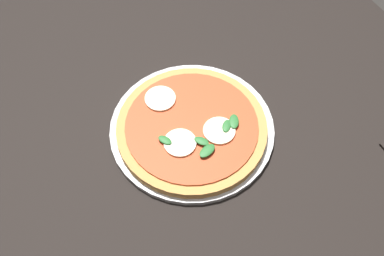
{
  "coord_description": "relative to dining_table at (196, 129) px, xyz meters",
  "views": [
    {
      "loc": [
        -0.54,
        0.31,
        1.62
      ],
      "look_at": [
        -0.05,
        0.04,
        0.77
      ],
      "focal_mm": 44.98,
      "sensor_mm": 36.0,
      "label": 1
    }
  ],
  "objects": [
    {
      "name": "ground_plane",
      "position": [
        0.0,
        0.0,
        -0.67
      ],
      "size": [
        6.0,
        6.0,
        0.0
      ],
      "primitive_type": "plane",
      "color": "#2D2B28"
    },
    {
      "name": "serving_tray",
      "position": [
        -0.05,
        0.04,
        0.09
      ],
      "size": [
        0.35,
        0.35,
        0.01
      ],
      "primitive_type": "cylinder",
      "color": "silver",
      "rests_on": "dining_table"
    },
    {
      "name": "dining_table",
      "position": [
        0.0,
        0.0,
        0.0
      ],
      "size": [
        1.54,
        1.14,
        0.76
      ],
      "color": "black",
      "rests_on": "ground_plane"
    },
    {
      "name": "pizza",
      "position": [
        -0.05,
        0.04,
        0.11
      ],
      "size": [
        0.32,
        0.32,
        0.03
      ],
      "color": "tan",
      "rests_on": "serving_tray"
    }
  ]
}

